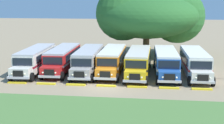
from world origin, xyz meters
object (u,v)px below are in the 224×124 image
parked_bus_slot_3 (112,59)px  parked_bus_slot_6 (195,62)px  parked_bus_slot_4 (139,61)px  parked_bus_slot_0 (35,59)px  parked_bus_slot_5 (166,61)px  broad_shade_tree (149,16)px  parked_bus_slot_2 (88,59)px  parked_bus_slot_1 (63,58)px

parked_bus_slot_3 → parked_bus_slot_6: 9.80m
parked_bus_slot_4 → parked_bus_slot_6: same height
parked_bus_slot_4 → parked_bus_slot_6: (6.57, 0.50, 0.00)m
parked_bus_slot_4 → parked_bus_slot_0: bearing=-88.2°
parked_bus_slot_3 → parked_bus_slot_5: same height
parked_bus_slot_4 → parked_bus_slot_5: bearing=97.6°
parked_bus_slot_6 → broad_shade_tree: broad_shade_tree is taller
broad_shade_tree → parked_bus_slot_6: bearing=-64.5°
parked_bus_slot_0 → parked_bus_slot_5: bearing=89.3°
parked_bus_slot_2 → broad_shade_tree: 14.66m
parked_bus_slot_0 → parked_bus_slot_5: size_ratio=1.00×
parked_bus_slot_5 → parked_bus_slot_6: size_ratio=1.00×
parked_bus_slot_4 → parked_bus_slot_2: bearing=-91.3°
parked_bus_slot_0 → broad_shade_tree: 18.99m
parked_bus_slot_5 → parked_bus_slot_1: bearing=-93.5°
parked_bus_slot_1 → parked_bus_slot_2: bearing=79.8°
parked_bus_slot_5 → broad_shade_tree: size_ratio=0.66×
parked_bus_slot_1 → parked_bus_slot_2: (3.38, -0.52, 0.00)m
parked_bus_slot_0 → parked_bus_slot_6: 19.24m
parked_bus_slot_0 → parked_bus_slot_5: (15.88, 0.48, 0.00)m
parked_bus_slot_3 → parked_bus_slot_4: 3.30m
parked_bus_slot_2 → broad_shade_tree: size_ratio=0.66×
parked_bus_slot_1 → parked_bus_slot_2: size_ratio=1.00×
parked_bus_slot_4 → broad_shade_tree: (0.96, 12.24, 4.68)m
parked_bus_slot_1 → broad_shade_tree: size_ratio=0.66×
parked_bus_slot_0 → parked_bus_slot_1: same height
parked_bus_slot_2 → parked_bus_slot_5: same height
parked_bus_slot_2 → parked_bus_slot_6: same height
parked_bus_slot_4 → parked_bus_slot_3: bearing=-100.8°
parked_bus_slot_3 → parked_bus_slot_6: same height
parked_bus_slot_0 → parked_bus_slot_1: size_ratio=1.00×
parked_bus_slot_1 → parked_bus_slot_3: size_ratio=1.00×
parked_bus_slot_5 → broad_shade_tree: 12.98m
parked_bus_slot_6 → broad_shade_tree: 13.83m
parked_bus_slot_5 → parked_bus_slot_4: bearing=-85.2°
parked_bus_slot_1 → parked_bus_slot_3: same height
parked_bus_slot_0 → broad_shade_tree: bearing=129.9°
parked_bus_slot_1 → parked_bus_slot_4: 9.51m
parked_bus_slot_5 → parked_bus_slot_6: (3.34, 0.15, 0.00)m
parked_bus_slot_0 → parked_bus_slot_2: size_ratio=1.00×
parked_bus_slot_2 → broad_shade_tree: (7.06, 11.97, 4.68)m
parked_bus_slot_0 → broad_shade_tree: broad_shade_tree is taller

